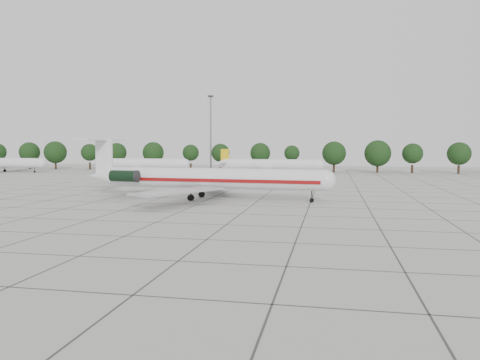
{
  "coord_description": "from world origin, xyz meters",
  "views": [
    {
      "loc": [
        11.05,
        -64.42,
        8.56
      ],
      "look_at": [
        -1.98,
        1.78,
        3.5
      ],
      "focal_mm": 35.0,
      "sensor_mm": 36.0,
      "label": 1
    }
  ],
  "objects": [
    {
      "name": "ground",
      "position": [
        0.0,
        0.0,
        0.0
      ],
      "size": [
        260.0,
        260.0,
        0.0
      ],
      "primitive_type": "plane",
      "color": "#AEAEA6",
      "rests_on": "ground"
    },
    {
      "name": "apron_joints",
      "position": [
        0.0,
        15.0,
        0.01
      ],
      "size": [
        170.0,
        170.0,
        0.02
      ],
      "primitive_type": "cube",
      "color": "#383838",
      "rests_on": "ground"
    },
    {
      "name": "main_airliner",
      "position": [
        -9.43,
        6.7,
        3.39
      ],
      "size": [
        40.99,
        32.15,
        9.61
      ],
      "rotation": [
        0.0,
        0.0,
        -0.07
      ],
      "color": "silver",
      "rests_on": "ground"
    },
    {
      "name": "bg_airliner_a",
      "position": [
        -90.73,
        65.09,
        2.91
      ],
      "size": [
        28.24,
        27.2,
        7.4
      ],
      "color": "silver",
      "rests_on": "ground"
    },
    {
      "name": "bg_airliner_b",
      "position": [
        -45.58,
        68.31,
        2.91
      ],
      "size": [
        28.24,
        27.2,
        7.4
      ],
      "color": "silver",
      "rests_on": "ground"
    },
    {
      "name": "bg_airliner_c",
      "position": [
        -6.3,
        68.32,
        2.91
      ],
      "size": [
        28.24,
        27.2,
        7.4
      ],
      "color": "silver",
      "rests_on": "ground"
    },
    {
      "name": "tree_line",
      "position": [
        -11.68,
        85.0,
        5.98
      ],
      "size": [
        249.86,
        8.44,
        10.22
      ],
      "color": "#332114",
      "rests_on": "ground"
    },
    {
      "name": "floodlight_mast",
      "position": [
        -30.0,
        92.0,
        14.28
      ],
      "size": [
        1.6,
        1.6,
        25.45
      ],
      "color": "slate",
      "rests_on": "ground"
    }
  ]
}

